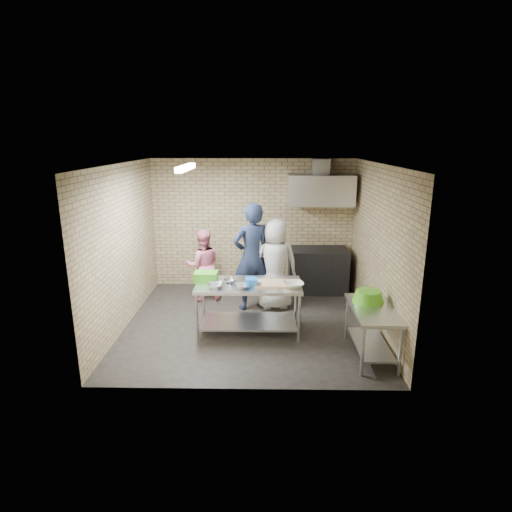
{
  "coord_description": "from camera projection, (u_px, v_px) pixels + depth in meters",
  "views": [
    {
      "loc": [
        0.23,
        -6.71,
        3.07
      ],
      "look_at": [
        0.1,
        0.2,
        1.15
      ],
      "focal_mm": 29.56,
      "sensor_mm": 36.0,
      "label": 1
    }
  ],
  "objects": [
    {
      "name": "floor",
      "position": [
        250.0,
        323.0,
        7.29
      ],
      "size": [
        4.2,
        4.2,
        0.0
      ],
      "primitive_type": "plane",
      "color": "black",
      "rests_on": "ground"
    },
    {
      "name": "woman_white",
      "position": [
        275.0,
        264.0,
        7.76
      ],
      "size": [
        0.91,
        0.67,
        1.71
      ],
      "primitive_type": "imported",
      "rotation": [
        0.0,
        0.0,
        3.3
      ],
      "color": "silver",
      "rests_on": "floor"
    },
    {
      "name": "front_wall",
      "position": [
        244.0,
        289.0,
        5.01
      ],
      "size": [
        4.2,
        0.06,
        2.7
      ],
      "primitive_type": "cube",
      "color": "tan",
      "rests_on": "ground"
    },
    {
      "name": "side_counter",
      "position": [
        371.0,
        332.0,
        6.1
      ],
      "size": [
        0.6,
        1.2,
        0.75
      ],
      "primitive_type": "cube",
      "color": "silver",
      "rests_on": "floor"
    },
    {
      "name": "ceramic_bowl",
      "position": [
        293.0,
        285.0,
        6.58
      ],
      "size": [
        0.38,
        0.38,
        0.08
      ],
      "primitive_type": "imported",
      "rotation": [
        0.0,
        0.0,
        0.19
      ],
      "color": "beige",
      "rests_on": "prep_table"
    },
    {
      "name": "blue_tub",
      "position": [
        252.0,
        282.0,
        6.63
      ],
      "size": [
        0.19,
        0.19,
        0.12
      ],
      "primitive_type": "cube",
      "color": "blue",
      "rests_on": "prep_table"
    },
    {
      "name": "man_navy",
      "position": [
        252.0,
        257.0,
        7.7
      ],
      "size": [
        0.86,
        0.74,
        1.99
      ],
      "primitive_type": "imported",
      "rotation": [
        0.0,
        0.0,
        3.57
      ],
      "color": "black",
      "rests_on": "floor"
    },
    {
      "name": "green_basin",
      "position": [
        368.0,
        296.0,
        6.22
      ],
      "size": [
        0.46,
        0.46,
        0.17
      ],
      "primitive_type": null,
      "color": "#59C626",
      "rests_on": "side_counter"
    },
    {
      "name": "cutting_board",
      "position": [
        271.0,
        283.0,
        6.71
      ],
      "size": [
        0.51,
        0.39,
        0.03
      ],
      "primitive_type": "cube",
      "color": "#D8B07C",
      "rests_on": "prep_table"
    },
    {
      "name": "mixing_bowl_b",
      "position": [
        230.0,
        281.0,
        6.79
      ],
      "size": [
        0.23,
        0.23,
        0.06
      ],
      "primitive_type": "imported",
      "rotation": [
        0.0,
        0.0,
        0.19
      ],
      "color": "#A8AAAF",
      "rests_on": "prep_table"
    },
    {
      "name": "woman_pink",
      "position": [
        203.0,
        265.0,
        8.18
      ],
      "size": [
        0.79,
        0.68,
        1.41
      ],
      "primitive_type": "imported",
      "rotation": [
        0.0,
        0.0,
        3.38
      ],
      "color": "pink",
      "rests_on": "floor"
    },
    {
      "name": "ceiling",
      "position": [
        249.0,
        164.0,
        6.57
      ],
      "size": [
        4.2,
        4.2,
        0.0
      ],
      "primitive_type": "plane",
      "rotation": [
        3.14,
        0.0,
        0.0
      ],
      "color": "black",
      "rests_on": "ground"
    },
    {
      "name": "range_hood",
      "position": [
        320.0,
        190.0,
        8.35
      ],
      "size": [
        1.3,
        0.6,
        0.6
      ],
      "primitive_type": "cube",
      "color": "silver",
      "rests_on": "back_wall"
    },
    {
      "name": "back_wall",
      "position": [
        253.0,
        224.0,
        8.86
      ],
      "size": [
        4.2,
        0.06,
        2.7
      ],
      "primitive_type": "cube",
      "color": "tan",
      "rests_on": "ground"
    },
    {
      "name": "mixing_bowl_c",
      "position": [
        242.0,
        286.0,
        6.53
      ],
      "size": [
        0.28,
        0.28,
        0.06
      ],
      "primitive_type": "imported",
      "rotation": [
        0.0,
        0.0,
        0.19
      ],
      "color": "#B6B9BE",
      "rests_on": "prep_table"
    },
    {
      "name": "hood_duct",
      "position": [
        320.0,
        166.0,
        8.37
      ],
      "size": [
        0.35,
        0.3,
        0.3
      ],
      "primitive_type": "cube",
      "color": "#A5A8AD",
      "rests_on": "back_wall"
    },
    {
      "name": "wall_shelf",
      "position": [
        334.0,
        198.0,
        8.57
      ],
      "size": [
        0.8,
        0.2,
        0.04
      ],
      "primitive_type": "cube",
      "color": "#3F2B19",
      "rests_on": "back_wall"
    },
    {
      "name": "right_wall",
      "position": [
        378.0,
        248.0,
        6.89
      ],
      "size": [
        0.06,
        4.0,
        2.7
      ],
      "primitive_type": "cube",
      "color": "tan",
      "rests_on": "ground"
    },
    {
      "name": "bottle_red",
      "position": [
        322.0,
        192.0,
        8.55
      ],
      "size": [
        0.07,
        0.07,
        0.18
      ],
      "primitive_type": "cylinder",
      "color": "#B22619",
      "rests_on": "wall_shelf"
    },
    {
      "name": "green_crate",
      "position": [
        206.0,
        276.0,
        6.85
      ],
      "size": [
        0.37,
        0.28,
        0.15
      ],
      "primitive_type": "cube",
      "color": "green",
      "rests_on": "prep_table"
    },
    {
      "name": "left_wall",
      "position": [
        123.0,
        247.0,
        6.97
      ],
      "size": [
        0.06,
        4.0,
        2.7
      ],
      "primitive_type": "cube",
      "color": "tan",
      "rests_on": "ground"
    },
    {
      "name": "mixing_bowl_a",
      "position": [
        216.0,
        286.0,
        6.55
      ],
      "size": [
        0.31,
        0.31,
        0.06
      ],
      "primitive_type": "imported",
      "rotation": [
        0.0,
        0.0,
        0.19
      ],
      "color": "#AAADB1",
      "rests_on": "prep_table"
    },
    {
      "name": "prep_table",
      "position": [
        249.0,
        308.0,
        6.86
      ],
      "size": [
        1.68,
        0.84,
        0.84
      ],
      "primitive_type": "cube",
      "color": "silver",
      "rests_on": "floor"
    },
    {
      "name": "fluorescent_fixture",
      "position": [
        186.0,
        168.0,
        6.61
      ],
      "size": [
        0.1,
        1.25,
        0.08
      ],
      "primitive_type": "cube",
      "color": "white",
      "rests_on": "ceiling"
    },
    {
      "name": "stove",
      "position": [
        317.0,
        270.0,
        8.74
      ],
      "size": [
        1.2,
        0.7,
        0.9
      ],
      "primitive_type": "cube",
      "color": "black",
      "rests_on": "floor"
    }
  ]
}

